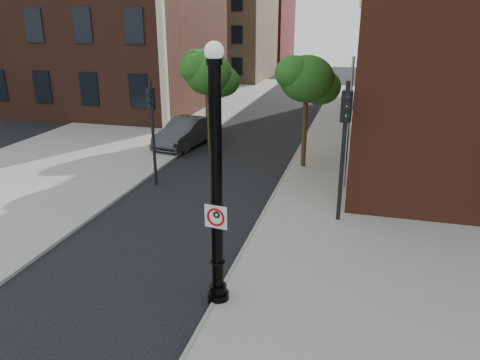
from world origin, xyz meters
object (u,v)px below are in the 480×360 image
(lamppost, at_px, (217,194))
(parked_car, at_px, (186,132))
(traffic_signal_left, at_px, (152,116))
(traffic_signal_right, at_px, (345,130))
(no_parking_sign, at_px, (216,217))

(lamppost, relative_size, parked_car, 1.35)
(traffic_signal_left, xyz_separation_m, traffic_signal_right, (8.10, -1.96, 0.35))
(lamppost, distance_m, parked_car, 15.89)
(lamppost, bearing_deg, no_parking_sign, -81.57)
(no_parking_sign, xyz_separation_m, traffic_signal_left, (-5.44, 8.06, 0.55))
(no_parking_sign, bearing_deg, lamppost, 106.28)
(lamppost, xyz_separation_m, no_parking_sign, (0.02, -0.17, -0.53))
(parked_car, relative_size, traffic_signal_left, 1.08)
(no_parking_sign, bearing_deg, parked_car, 121.89)
(traffic_signal_right, bearing_deg, parked_car, 149.32)
(lamppost, relative_size, no_parking_sign, 11.15)
(parked_car, height_order, traffic_signal_left, traffic_signal_left)
(parked_car, relative_size, traffic_signal_right, 0.96)
(no_parking_sign, distance_m, traffic_signal_left, 9.74)
(parked_car, xyz_separation_m, traffic_signal_left, (1.03, -6.46, 2.27))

